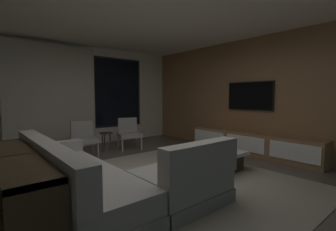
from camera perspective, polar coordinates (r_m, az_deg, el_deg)
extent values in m
plane|color=#564C44|center=(3.76, -2.74, -16.23)|extent=(9.20, 9.20, 0.00)
cube|color=silver|center=(6.80, -21.90, 4.38)|extent=(6.60, 0.12, 2.70)
cube|color=black|center=(7.26, -11.92, 5.40)|extent=(1.52, 0.02, 2.02)
cube|color=black|center=(7.24, -11.87, 5.40)|extent=(1.40, 0.03, 1.90)
cube|color=#BCB5A3|center=(6.47, -26.02, 3.81)|extent=(2.10, 0.12, 2.60)
cube|color=#8E6642|center=(5.90, 21.65, 4.40)|extent=(0.12, 7.80, 2.70)
plane|color=silver|center=(3.77, -2.92, 25.77)|extent=(8.20, 8.20, 0.00)
cube|color=gray|center=(3.90, 2.43, -15.37)|extent=(3.20, 3.80, 0.01)
cube|color=gray|center=(3.34, -20.52, -17.67)|extent=(0.90, 2.50, 0.18)
cube|color=#9E9991|center=(3.26, -20.63, -14.25)|extent=(0.86, 2.42, 0.24)
cube|color=#9E9991|center=(3.08, -27.02, -9.38)|extent=(0.20, 2.50, 0.40)
cube|color=#9E9991|center=(4.28, -25.90, -7.02)|extent=(0.90, 0.20, 0.18)
cube|color=gray|center=(3.17, 2.87, -18.63)|extent=(1.10, 0.90, 0.18)
cube|color=#9E9991|center=(3.09, 2.89, -15.05)|extent=(1.07, 0.86, 0.24)
cube|color=#9E9991|center=(2.76, 7.96, -10.54)|extent=(1.10, 0.20, 0.40)
cube|color=beige|center=(3.64, -27.13, -7.93)|extent=(0.10, 0.36, 0.36)
cube|color=#B2A893|center=(2.84, -23.19, -11.26)|extent=(0.10, 0.36, 0.36)
cube|color=#372A19|center=(4.47, 8.67, -10.88)|extent=(1.00, 1.00, 0.30)
cube|color=white|center=(4.42, 8.70, -8.63)|extent=(1.16, 1.16, 0.06)
cube|color=#A68D95|center=(4.27, 9.52, -8.49)|extent=(0.23, 0.14, 0.03)
cube|color=#BC9DB3|center=(4.28, 9.47, -8.01)|extent=(0.20, 0.16, 0.03)
cylinder|color=#B2ADA0|center=(5.97, -6.34, -6.60)|extent=(0.04, 0.04, 0.36)
cylinder|color=#B2ADA0|center=(5.86, -10.88, -6.87)|extent=(0.04, 0.04, 0.36)
cylinder|color=#B2ADA0|center=(6.44, -7.60, -5.78)|extent=(0.04, 0.04, 0.36)
cylinder|color=#B2ADA0|center=(6.34, -11.82, -6.01)|extent=(0.04, 0.04, 0.36)
cube|color=#9E9991|center=(6.12, -9.19, -4.65)|extent=(0.68, 0.70, 0.08)
cube|color=#9E9991|center=(6.32, -9.72, -2.25)|extent=(0.49, 0.22, 0.38)
cylinder|color=#B2ADA0|center=(5.48, -16.39, -7.77)|extent=(0.04, 0.04, 0.36)
cylinder|color=#B2ADA0|center=(5.39, -21.38, -8.13)|extent=(0.04, 0.04, 0.36)
cylinder|color=#B2ADA0|center=(5.96, -17.62, -6.81)|extent=(0.04, 0.04, 0.36)
cylinder|color=#B2ADA0|center=(5.87, -22.21, -7.11)|extent=(0.04, 0.04, 0.36)
cube|color=#9E9991|center=(5.64, -19.45, -5.65)|extent=(0.62, 0.64, 0.08)
cube|color=#9E9991|center=(5.83, -19.99, -3.04)|extent=(0.49, 0.16, 0.38)
cylinder|color=#333338|center=(5.98, -15.47, -6.24)|extent=(0.03, 0.03, 0.46)
cylinder|color=#333338|center=(6.06, -13.74, -6.05)|extent=(0.03, 0.03, 0.46)
cylinder|color=#333338|center=(6.11, -15.00, -6.00)|extent=(0.03, 0.03, 0.46)
cylinder|color=#333338|center=(5.98, -14.64, -4.09)|extent=(0.32, 0.32, 0.02)
cube|color=#8E6642|center=(5.80, 19.13, -6.35)|extent=(0.44, 3.10, 0.52)
cube|color=white|center=(5.14, 27.92, -7.75)|extent=(0.02, 0.93, 0.33)
cube|color=white|center=(5.60, 17.91, -6.44)|extent=(0.02, 0.93, 0.33)
cube|color=white|center=(6.21, 9.68, -5.21)|extent=(0.02, 0.93, 0.33)
cube|color=#39281A|center=(5.42, 26.70, -8.88)|extent=(0.33, 0.68, 0.19)
cube|color=#95CF45|center=(5.33, 29.30, -9.45)|extent=(0.03, 0.04, 0.15)
cube|color=#917EC8|center=(5.37, 27.99, -9.22)|extent=(0.03, 0.04, 0.16)
cube|color=#A4D8AC|center=(5.42, 26.69, -9.11)|extent=(0.03, 0.04, 0.15)
cube|color=gray|center=(5.47, 25.44, -8.80)|extent=(0.03, 0.04, 0.17)
cube|color=slate|center=(5.53, 24.19, -8.76)|extent=(0.03, 0.04, 0.15)
cube|color=black|center=(5.93, 19.03, 4.48)|extent=(0.04, 1.15, 0.66)
cube|color=black|center=(5.92, 19.01, 4.48)|extent=(0.05, 1.11, 0.62)
cube|color=#372A19|center=(2.91, -32.85, -8.41)|extent=(0.40, 2.10, 0.04)
cube|color=#372A19|center=(3.09, -32.35, -18.97)|extent=(0.38, 2.04, 0.03)
cube|color=#372A19|center=(3.99, -34.54, -10.27)|extent=(0.40, 0.04, 0.74)
cube|color=#372A19|center=(3.01, -32.55, -14.93)|extent=(0.38, 0.03, 0.74)
cube|color=white|center=(2.50, -30.39, -21.32)|extent=(0.18, 0.04, 0.23)
cube|color=white|center=(2.71, -31.42, -19.21)|extent=(0.18, 0.04, 0.24)
cube|color=silver|center=(2.93, -32.28, -17.43)|extent=(0.18, 0.04, 0.24)
cube|color=silver|center=(3.15, -32.86, -15.75)|extent=(0.18, 0.04, 0.26)
cube|color=silver|center=(3.37, -33.38, -14.55)|extent=(0.18, 0.04, 0.24)
cube|color=silver|center=(3.59, -33.92, -13.44)|extent=(0.18, 0.04, 0.24)
cube|color=white|center=(3.82, -34.28, -12.42)|extent=(0.18, 0.04, 0.24)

